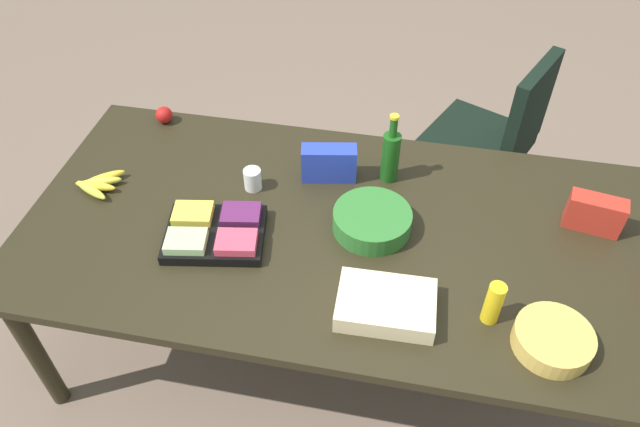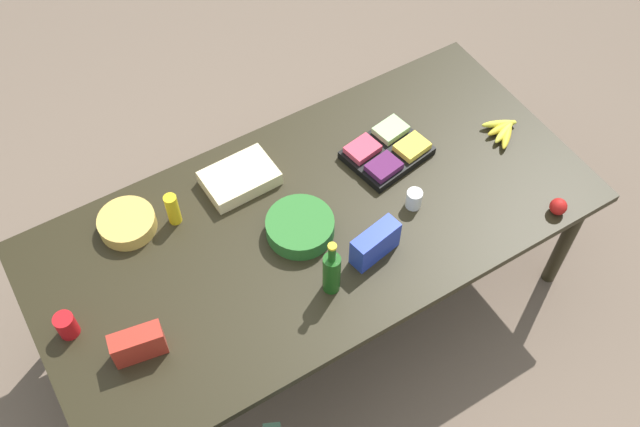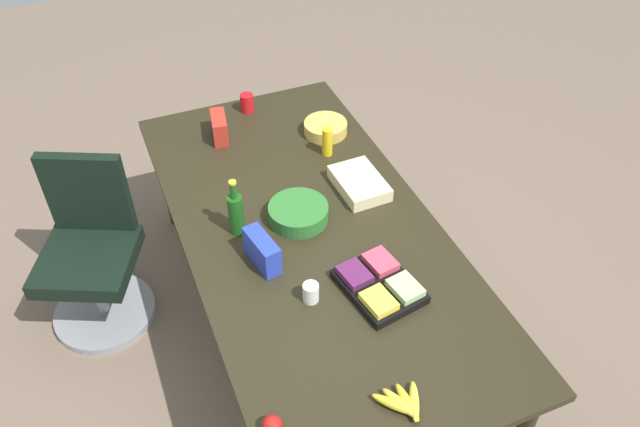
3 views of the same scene
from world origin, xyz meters
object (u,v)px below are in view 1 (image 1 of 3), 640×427
Objects in this scene: chip_bowl at (553,340)px; mustard_bottle at (493,303)px; conference_table at (347,241)px; wine_bottle at (391,155)px; paper_cup at (253,179)px; salad_bowl at (372,221)px; fruit_platter at (215,232)px; banana_bunch at (98,184)px; apple_red at (164,115)px; office_chair at (483,156)px; sheet_cake at (386,305)px; chip_bag_blue at (329,163)px; chip_bag_red at (595,214)px.

chip_bowl is 0.21m from mustard_bottle.
wine_bottle is at bearing 70.47° from conference_table.
conference_table is at bearing -21.10° from paper_cup.
salad_bowl is 1.79× the size of mustard_bottle.
banana_bunch is (-0.55, 0.17, -0.01)m from fruit_platter.
apple_red is at bearing 154.22° from salad_bowl.
wine_bottle reaches higher than office_chair.
chip_bowl is 2.74× the size of paper_cup.
wine_bottle reaches higher than mustard_bottle.
office_chair is at bearing 19.03° from apple_red.
apple_red is 1.13m from salad_bowl.
apple_red is 0.79m from fruit_platter.
paper_cup is at bearing 78.33° from fruit_platter.
paper_cup reaches higher than sheet_cake.
mustard_bottle is 0.74× the size of chip_bag_blue.
mustard_bottle is at bearing -92.10° from office_chair.
office_chair is at bearing 74.39° from sheet_cake.
chip_bowl is 0.92m from wine_bottle.
wine_bottle is at bearing 14.37° from banana_bunch.
paper_cup is (-1.12, 0.54, 0.01)m from chip_bowl.
apple_red is at bearing -160.97° from office_chair.
wine_bottle is (0.12, 0.32, 0.18)m from conference_table.
salad_bowl reaches higher than conference_table.
chip_bag_red is (1.82, -0.32, 0.03)m from apple_red.
office_chair is 3.30× the size of salad_bowl.
salad_bowl is (-0.48, -1.01, 0.42)m from office_chair.
wine_bottle is (1.04, -0.19, 0.08)m from apple_red.
chip_bag_blue reaches higher than sheet_cake.
conference_table is 12.38× the size of banana_bunch.
mustard_bottle is (0.52, -0.31, 0.14)m from conference_table.
mustard_bottle reaches higher than banana_bunch.
chip_bag_blue is (-0.21, 0.25, 0.04)m from salad_bowl.
salad_bowl is at bearing 16.09° from conference_table.
sheet_cake is (-0.38, -1.38, 0.41)m from office_chair.
mustard_bottle is 0.82× the size of chip_bag_red.
fruit_platter is at bearing -55.09° from apple_red.
fruit_platter is at bearing -163.85° from salad_bowl.
wine_bottle reaches higher than chip_bag_blue.
apple_red is at bearing 124.91° from fruit_platter.
apple_red reaches higher than sheet_cake.
chip_bag_red is at bearing 53.26° from mustard_bottle.
chip_bag_red is (0.37, 0.50, -0.01)m from mustard_bottle.
wine_bottle is at bearing 170.18° from chip_bag_red.
conference_table is 15.05× the size of mustard_bottle.
chip_bag_red is at bearing 72.13° from chip_bowl.
paper_cup reaches higher than apple_red.
mustard_bottle is at bearing -57.66° from wine_bottle.
chip_bag_red is (1.91, 0.16, 0.04)m from banana_bunch.
mustard_bottle is (1.54, -0.34, 0.06)m from banana_bunch.
chip_bag_red is at bearing 13.50° from fruit_platter.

